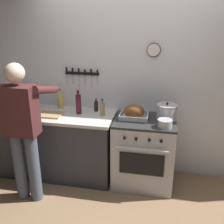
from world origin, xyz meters
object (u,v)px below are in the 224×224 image
stove (144,152)px  cutting_board (48,114)px  person_cook (23,126)px  bottle_dish_soap (37,103)px  bottle_cooking_oil (60,100)px  roasting_pan (134,112)px  stock_pot (167,112)px  bottle_vinegar (102,109)px  saucepan (165,123)px  bottle_soy_sauce (96,106)px  bottle_wine_red (78,104)px  bottle_olive_oil (25,98)px

stove → cutting_board: (-1.25, -0.09, 0.46)m
stove → person_cook: size_ratio=0.54×
bottle_dish_soap → bottle_cooking_oil: size_ratio=0.72×
roasting_pan → bottle_dish_soap: bottle_dish_soap is taller
stock_pot → bottle_vinegar: bearing=179.9°
bottle_vinegar → cutting_board: bearing=-169.7°
person_cook → roasting_pan: person_cook is taller
cutting_board → bottle_cooking_oil: size_ratio=1.33×
bottle_dish_soap → bottle_vinegar: 0.94m
saucepan → bottle_vinegar: bottle_vinegar is taller
roasting_pan → bottle_vinegar: 0.41m
bottle_vinegar → bottle_soy_sauce: bearing=129.6°
roasting_pan → bottle_soy_sauce: bearing=161.1°
bottle_soy_sauce → stock_pot: bearing=-9.2°
roasting_pan → saucepan: bearing=-27.2°
roasting_pan → stock_pot: 0.40m
stove → roasting_pan: bearing=178.0°
stock_pot → bottle_cooking_oil: size_ratio=0.93×
cutting_board → bottle_wine_red: 0.41m
person_cook → stock_pot: size_ratio=6.60×
person_cook → cutting_board: person_cook is taller
stove → bottle_soy_sauce: (-0.67, 0.19, 0.52)m
bottle_olive_oil → cutting_board: bearing=-28.8°
cutting_board → bottle_cooking_oil: bearing=80.2°
stock_pot → bottle_vinegar: stock_pot is taller
stock_pot → saucepan: (-0.02, -0.23, -0.05)m
saucepan → bottle_cooking_oil: 1.49m
bottle_wine_red → bottle_cooking_oil: bottle_wine_red is taller
stove → bottle_dish_soap: (-1.49, 0.12, 0.53)m
bottle_soy_sauce → bottle_wine_red: (-0.20, -0.14, 0.06)m
person_cook → bottle_wine_red: bearing=-44.0°
stove → bottle_cooking_oil: (-1.19, 0.21, 0.56)m
bottle_wine_red → stove: bearing=-3.3°
person_cook → roasting_pan: 1.32m
bottle_soy_sauce → saucepan: bearing=-22.5°
person_cook → bottle_olive_oil: person_cook is taller
person_cook → bottle_vinegar: (0.78, 0.62, 0.04)m
person_cook → cutting_board: 0.50m
bottle_cooking_oil → bottle_wine_red: bearing=-27.2°
bottle_soy_sauce → bottle_dish_soap: size_ratio=0.90×
cutting_board → bottle_soy_sauce: bearing=25.7°
stove → bottle_dish_soap: 1.59m
stove → stock_pot: stock_pot is taller
stock_pot → bottle_olive_oil: bottle_olive_oil is taller
person_cook → bottle_vinegar: person_cook is taller
bottle_vinegar → saucepan: bearing=-16.1°
stock_pot → cutting_board: size_ratio=0.70×
person_cook → bottle_soy_sauce: size_ratio=9.47×
stock_pot → saucepan: bearing=-94.0°
saucepan → bottle_dish_soap: size_ratio=0.86×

